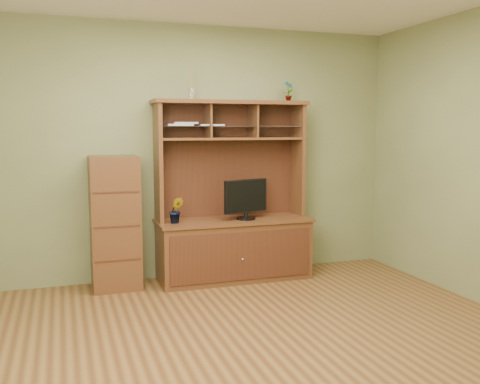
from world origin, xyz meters
name	(u,v)px	position (x,y,z in m)	size (l,w,h in m)	color
room	(260,164)	(0.00, 0.00, 1.35)	(4.54, 4.04, 2.74)	#513117
media_hutch	(233,230)	(0.35, 1.73, 0.52)	(1.66, 0.61, 1.90)	#4F2816
monitor	(246,198)	(0.46, 1.64, 0.87)	(0.52, 0.21, 0.42)	black
orchid_plant	(176,210)	(-0.29, 1.65, 0.78)	(0.15, 0.12, 0.27)	#375C1F
top_plant	(288,91)	(1.01, 1.80, 2.01)	(0.12, 0.08, 0.23)	#335C20
reed_diffuser	(191,88)	(-0.08, 1.80, 2.02)	(0.06, 0.06, 0.31)	silver
magazines	(192,124)	(-0.08, 1.81, 1.65)	(0.60, 0.22, 0.04)	#ADACB1
side_cabinet	(115,223)	(-0.88, 1.77, 0.67)	(0.48, 0.44, 1.34)	#4F2816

